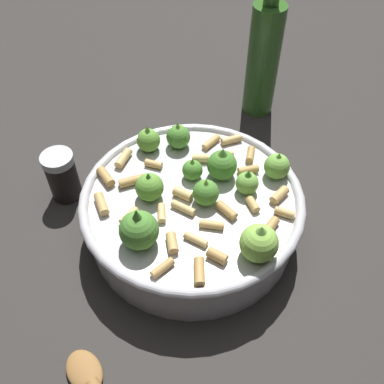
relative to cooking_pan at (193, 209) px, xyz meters
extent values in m
plane|color=#2D2B28|center=(0.00, 0.00, -0.04)|extent=(2.40, 2.40, 0.00)
cylinder|color=#B7B7BC|center=(0.00, 0.00, -0.01)|extent=(0.28, 0.28, 0.07)
torus|color=#B7B7BC|center=(0.00, 0.00, 0.02)|extent=(0.29, 0.29, 0.01)
sphere|color=#8CC64C|center=(0.09, 0.08, 0.05)|extent=(0.04, 0.04, 0.04)
cone|color=#75B247|center=(0.09, 0.08, 0.07)|extent=(0.02, 0.02, 0.02)
sphere|color=#75B247|center=(-0.01, 0.07, 0.04)|extent=(0.03, 0.03, 0.03)
cone|color=#4C8933|center=(-0.01, 0.07, 0.05)|extent=(0.02, 0.02, 0.01)
sphere|color=#4C8933|center=(0.01, 0.02, 0.04)|extent=(0.03, 0.03, 0.03)
cone|color=#8CC64C|center=(0.01, 0.02, 0.06)|extent=(0.01, 0.01, 0.01)
sphere|color=#4C8933|center=(-0.10, -0.02, 0.04)|extent=(0.03, 0.03, 0.03)
cone|color=#8CC64C|center=(-0.10, -0.02, 0.06)|extent=(0.01, 0.01, 0.01)
sphere|color=#4C8933|center=(-0.04, -0.01, 0.04)|extent=(0.03, 0.03, 0.03)
cone|color=#75B247|center=(-0.04, -0.01, 0.05)|extent=(0.01, 0.01, 0.01)
sphere|color=#75B247|center=(-0.04, 0.11, 0.04)|extent=(0.03, 0.03, 0.03)
cone|color=#609E38|center=(-0.04, 0.11, 0.06)|extent=(0.02, 0.02, 0.01)
sphere|color=#4C8933|center=(0.07, -0.06, 0.05)|extent=(0.05, 0.05, 0.05)
cone|color=#4C8933|center=(0.07, -0.06, 0.07)|extent=(0.02, 0.02, 0.02)
sphere|color=#609E38|center=(-0.01, -0.05, 0.04)|extent=(0.04, 0.04, 0.04)
cone|color=#4C8933|center=(-0.01, -0.05, 0.06)|extent=(0.01, 0.01, 0.01)
sphere|color=#609E38|center=(-0.09, -0.06, 0.04)|extent=(0.03, 0.03, 0.03)
cone|color=#75B247|center=(-0.09, -0.06, 0.06)|extent=(0.01, 0.01, 0.02)
sphere|color=#4C8933|center=(-0.04, 0.04, 0.04)|extent=(0.04, 0.04, 0.04)
cone|color=#4C8933|center=(-0.04, 0.04, 0.06)|extent=(0.02, 0.02, 0.02)
cylinder|color=tan|center=(-0.06, -0.05, 0.03)|extent=(0.02, 0.03, 0.01)
cylinder|color=tan|center=(0.07, 0.00, 0.03)|extent=(0.02, 0.03, 0.01)
cylinder|color=tan|center=(0.05, 0.02, 0.03)|extent=(0.01, 0.03, 0.01)
cylinder|color=tan|center=(-0.10, 0.03, 0.03)|extent=(0.03, 0.03, 0.01)
cylinder|color=tan|center=(0.00, 0.11, 0.03)|extent=(0.03, 0.03, 0.01)
cylinder|color=tan|center=(-0.11, 0.05, 0.03)|extent=(0.02, 0.03, 0.01)
cylinder|color=tan|center=(0.00, -0.01, 0.03)|extent=(0.02, 0.03, 0.01)
cylinder|color=tan|center=(0.08, -0.02, 0.03)|extent=(0.03, 0.02, 0.01)
cylinder|color=tan|center=(0.11, -0.03, 0.03)|extent=(0.03, 0.03, 0.01)
cylinder|color=tan|center=(0.05, 0.09, 0.03)|extent=(0.03, 0.03, 0.01)
cylinder|color=tan|center=(0.02, -0.11, 0.03)|extent=(0.03, 0.02, 0.01)
cylinder|color=tan|center=(0.02, -0.01, 0.03)|extent=(0.02, 0.03, 0.01)
cylinder|color=tan|center=(0.09, 0.03, 0.03)|extent=(0.02, 0.03, 0.01)
cylinder|color=tan|center=(-0.08, 0.04, 0.03)|extent=(0.01, 0.03, 0.01)
cylinder|color=tan|center=(-0.07, 0.01, 0.03)|extent=(0.01, 0.02, 0.01)
cylinder|color=tan|center=(-0.02, -0.08, 0.03)|extent=(0.02, 0.04, 0.01)
cylinder|color=tan|center=(-0.07, -0.10, 0.03)|extent=(0.03, 0.02, 0.01)
cylinder|color=tan|center=(0.01, 0.08, 0.03)|extent=(0.02, 0.02, 0.01)
cylinder|color=tan|center=(-0.03, -0.12, 0.03)|extent=(0.03, 0.03, 0.01)
cylinder|color=tan|center=(0.03, 0.11, 0.03)|extent=(0.02, 0.03, 0.01)
cylinder|color=tan|center=(-0.05, 0.07, 0.03)|extent=(0.02, 0.03, 0.01)
cylinder|color=tan|center=(0.11, 0.01, 0.03)|extent=(0.03, 0.01, 0.01)
cylinder|color=tan|center=(0.04, -0.08, 0.03)|extent=(0.03, 0.02, 0.01)
cylinder|color=tan|center=(0.03, 0.04, 0.03)|extent=(0.03, 0.03, 0.01)
cylinder|color=tan|center=(-0.08, 0.08, 0.03)|extent=(0.03, 0.02, 0.01)
cylinder|color=tan|center=(0.03, -0.04, 0.03)|extent=(0.03, 0.01, 0.01)
cylinder|color=black|center=(-0.06, -0.19, -0.01)|extent=(0.04, 0.04, 0.07)
cylinder|color=silver|center=(-0.06, -0.19, 0.03)|extent=(0.05, 0.05, 0.01)
cylinder|color=#336023|center=(-0.28, 0.11, 0.05)|extent=(0.05, 0.05, 0.19)
ellipsoid|color=olive|center=(0.20, -0.11, -0.04)|extent=(0.06, 0.06, 0.01)
camera|label=1|loc=(0.37, 0.01, 0.44)|focal=40.24mm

